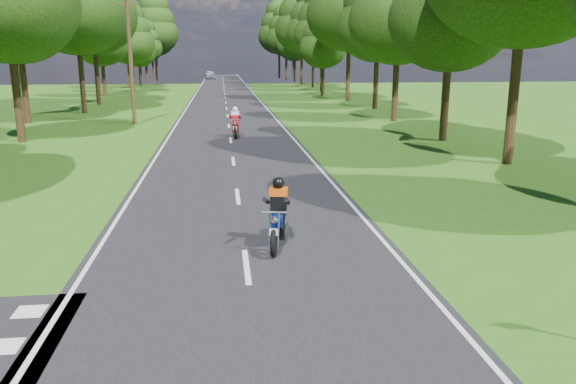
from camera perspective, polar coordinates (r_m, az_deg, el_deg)
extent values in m
plane|color=#2E6116|center=(10.02, -3.70, -11.77)|extent=(160.00, 160.00, 0.00)
cube|color=black|center=(59.19, -6.39, 9.49)|extent=(7.00, 140.00, 0.02)
cube|color=silver|center=(11.84, -4.24, -7.51)|extent=(0.12, 2.00, 0.01)
cube|color=silver|center=(17.57, -5.13, -0.43)|extent=(0.12, 2.00, 0.01)
cube|color=silver|center=(23.43, -5.58, 3.14)|extent=(0.12, 2.00, 0.01)
cube|color=silver|center=(29.35, -5.85, 5.28)|extent=(0.12, 2.00, 0.01)
cube|color=silver|center=(35.30, -6.03, 6.69)|extent=(0.12, 2.00, 0.01)
cube|color=silver|center=(41.26, -6.16, 7.70)|extent=(0.12, 2.00, 0.01)
cube|color=silver|center=(47.23, -6.26, 8.46)|extent=(0.12, 2.00, 0.01)
cube|color=silver|center=(53.21, -6.33, 9.04)|extent=(0.12, 2.00, 0.01)
cube|color=silver|center=(59.19, -6.39, 9.51)|extent=(0.12, 2.00, 0.01)
cube|color=silver|center=(65.17, -6.44, 9.89)|extent=(0.12, 2.00, 0.01)
cube|color=silver|center=(71.16, -6.48, 10.21)|extent=(0.12, 2.00, 0.01)
cube|color=silver|center=(77.15, -6.52, 10.47)|extent=(0.12, 2.00, 0.01)
cube|color=silver|center=(83.14, -6.55, 10.70)|extent=(0.12, 2.00, 0.01)
cube|color=silver|center=(89.14, -6.57, 10.90)|extent=(0.12, 2.00, 0.01)
cube|color=silver|center=(95.13, -6.60, 11.07)|extent=(0.12, 2.00, 0.01)
cube|color=silver|center=(101.12, -6.62, 11.23)|extent=(0.12, 2.00, 0.01)
cube|color=silver|center=(107.12, -6.63, 11.36)|extent=(0.12, 2.00, 0.01)
cube|color=silver|center=(113.11, -6.65, 11.48)|extent=(0.12, 2.00, 0.01)
cube|color=silver|center=(119.11, -6.66, 11.59)|extent=(0.12, 2.00, 0.01)
cube|color=silver|center=(125.11, -6.68, 11.69)|extent=(0.12, 2.00, 0.01)
cube|color=silver|center=(59.26, -9.63, 9.41)|extent=(0.10, 140.00, 0.01)
cube|color=silver|center=(59.30, -3.16, 9.58)|extent=(0.10, 140.00, 0.01)
cube|color=silver|center=(9.79, -26.90, -13.82)|extent=(0.50, 0.50, 0.01)
cube|color=silver|center=(10.81, -24.75, -10.96)|extent=(0.50, 0.50, 0.01)
cylinder|color=black|center=(31.56, -25.75, 8.13)|extent=(0.40, 0.40, 3.91)
ellipsoid|color=black|center=(31.57, -26.69, 16.83)|extent=(6.85, 6.85, 5.82)
cylinder|color=black|center=(40.28, -25.15, 9.03)|extent=(0.40, 0.40, 3.79)
ellipsoid|color=black|center=(40.27, -25.84, 15.64)|extent=(6.64, 6.64, 5.64)
cylinder|color=black|center=(45.87, -20.16, 10.23)|extent=(0.40, 0.40, 4.32)
ellipsoid|color=black|center=(45.93, -20.73, 16.85)|extent=(7.56, 7.56, 6.42)
cylinder|color=black|center=(53.28, -18.80, 10.76)|extent=(0.40, 0.40, 4.40)
ellipsoid|color=black|center=(53.34, -19.27, 16.57)|extent=(7.71, 7.71, 6.55)
cylinder|color=black|center=(63.06, -18.19, 10.61)|extent=(0.40, 0.40, 3.20)
ellipsoid|color=black|center=(63.01, -18.46, 14.18)|extent=(5.60, 5.60, 4.76)
ellipsoid|color=black|center=(63.06, -18.57, 15.60)|extent=(4.80, 4.80, 4.08)
ellipsoid|color=black|center=(63.15, -18.69, 17.01)|extent=(3.60, 3.60, 3.06)
cylinder|color=black|center=(70.00, -15.50, 11.05)|extent=(0.40, 0.40, 3.22)
ellipsoid|color=black|center=(69.96, -15.72, 14.29)|extent=(5.64, 5.64, 4.79)
ellipsoid|color=black|center=(70.01, -15.80, 15.57)|extent=(4.83, 4.83, 4.11)
ellipsoid|color=black|center=(70.09, -15.89, 16.85)|extent=(3.62, 3.62, 3.08)
cylinder|color=black|center=(77.90, -15.81, 11.40)|extent=(0.40, 0.40, 3.61)
ellipsoid|color=black|center=(77.88, -16.03, 14.66)|extent=(6.31, 6.31, 5.37)
ellipsoid|color=black|center=(77.94, -16.12, 15.95)|extent=(5.41, 5.41, 4.60)
ellipsoid|color=black|center=(78.05, -16.21, 17.23)|extent=(4.06, 4.06, 3.45)
cylinder|color=black|center=(85.60, -14.75, 11.31)|extent=(0.40, 0.40, 2.67)
ellipsoid|color=black|center=(85.55, -14.89, 13.51)|extent=(4.67, 4.67, 3.97)
ellipsoid|color=black|center=(85.56, -14.95, 14.37)|extent=(4.00, 4.00, 3.40)
ellipsoid|color=black|center=(85.60, -15.00, 15.24)|extent=(3.00, 3.00, 2.55)
cylinder|color=black|center=(94.70, -14.16, 11.66)|extent=(0.40, 0.40, 3.09)
ellipsoid|color=black|center=(94.67, -14.30, 13.96)|extent=(5.40, 5.40, 4.59)
ellipsoid|color=black|center=(94.70, -14.35, 14.87)|extent=(4.63, 4.63, 3.93)
ellipsoid|color=black|center=(94.75, -14.41, 15.78)|extent=(3.47, 3.47, 2.95)
cylinder|color=black|center=(101.05, -13.18, 12.22)|extent=(0.40, 0.40, 4.48)
ellipsoid|color=black|center=(101.08, -13.35, 15.34)|extent=(7.84, 7.84, 6.66)
ellipsoid|color=black|center=(101.18, -13.42, 16.57)|extent=(6.72, 6.72, 5.71)
ellipsoid|color=black|center=(101.33, -13.49, 17.81)|extent=(5.04, 5.04, 4.28)
cylinder|color=black|center=(110.09, -13.22, 12.21)|extent=(0.40, 0.40, 4.09)
ellipsoid|color=black|center=(110.10, -13.37, 14.83)|extent=(7.16, 7.16, 6.09)
ellipsoid|color=black|center=(110.17, -13.43, 15.87)|extent=(6.14, 6.14, 5.22)
ellipsoid|color=black|center=(110.27, -13.49, 16.90)|extent=(4.61, 4.61, 3.92)
cylinder|color=black|center=(24.23, 21.84, 7.97)|extent=(0.40, 0.40, 4.56)
cylinder|color=black|center=(30.07, 15.65, 8.35)|extent=(0.40, 0.40, 3.49)
ellipsoid|color=black|center=(30.01, 16.19, 16.55)|extent=(6.12, 6.12, 5.20)
cylinder|color=black|center=(38.45, 10.83, 9.83)|extent=(0.40, 0.40, 3.69)
ellipsoid|color=black|center=(38.43, 11.15, 16.60)|extent=(6.46, 6.46, 5.49)
cylinder|color=black|center=(47.22, 8.90, 10.62)|extent=(0.40, 0.40, 3.74)
ellipsoid|color=black|center=(47.21, 9.11, 16.22)|extent=(6.55, 6.55, 5.57)
ellipsoid|color=black|center=(47.33, 9.20, 18.42)|extent=(5.62, 5.62, 4.77)
cylinder|color=black|center=(55.14, 6.12, 11.60)|extent=(0.40, 0.40, 4.64)
ellipsoid|color=black|center=(55.23, 6.27, 17.54)|extent=(8.12, 8.12, 6.91)
cylinder|color=black|center=(62.00, 3.53, 11.08)|extent=(0.40, 0.40, 2.91)
ellipsoid|color=black|center=(61.94, 3.58, 14.39)|extent=(5.09, 5.09, 4.33)
ellipsoid|color=black|center=(61.97, 3.61, 15.70)|extent=(4.36, 4.36, 3.71)
ellipsoid|color=black|center=(62.03, 3.63, 17.01)|extent=(3.27, 3.27, 2.78)
cylinder|color=black|center=(69.55, 3.44, 11.77)|extent=(0.40, 0.40, 3.88)
ellipsoid|color=black|center=(69.55, 3.50, 15.70)|extent=(6.78, 6.78, 5.77)
ellipsoid|color=black|center=(69.64, 3.52, 17.25)|extent=(5.81, 5.81, 4.94)
ellipsoid|color=black|center=(69.78, 3.54, 18.80)|extent=(4.36, 4.36, 3.71)
cylinder|color=black|center=(77.95, 2.57, 12.10)|extent=(0.40, 0.40, 4.18)
ellipsoid|color=black|center=(77.97, 2.61, 15.88)|extent=(7.31, 7.31, 6.21)
ellipsoid|color=black|center=(78.07, 2.63, 17.37)|extent=(6.27, 6.27, 5.33)
ellipsoid|color=black|center=(78.23, 2.65, 18.86)|extent=(4.70, 4.70, 4.00)
cylinder|color=black|center=(86.75, 1.40, 12.42)|extent=(0.40, 0.40, 4.63)
ellipsoid|color=black|center=(86.81, 1.42, 16.19)|extent=(8.11, 8.11, 6.89)
ellipsoid|color=black|center=(86.93, 1.43, 17.68)|extent=(6.95, 6.95, 5.91)
cylinder|color=black|center=(93.97, 0.69, 12.14)|extent=(0.40, 0.40, 3.36)
ellipsoid|color=black|center=(93.94, 0.70, 14.66)|extent=(5.88, 5.88, 5.00)
ellipsoid|color=black|center=(93.98, 0.70, 15.66)|extent=(5.04, 5.04, 4.29)
ellipsoid|color=black|center=(94.05, 0.70, 16.66)|extent=(3.78, 3.78, 3.21)
cylinder|color=black|center=(101.06, -0.17, 12.46)|extent=(0.40, 0.40, 4.09)
ellipsoid|color=black|center=(101.08, -0.17, 15.31)|extent=(7.15, 7.15, 6.08)
ellipsoid|color=black|center=(101.15, -0.17, 16.44)|extent=(6.13, 6.13, 5.21)
ellipsoid|color=black|center=(101.26, -0.17, 17.57)|extent=(4.60, 4.60, 3.91)
cylinder|color=black|center=(108.72, -0.89, 12.65)|extent=(0.40, 0.40, 4.48)
ellipsoid|color=black|center=(108.76, -0.90, 15.56)|extent=(7.84, 7.84, 6.66)
ellipsoid|color=black|center=(108.85, -0.91, 16.71)|extent=(6.72, 6.72, 5.71)
ellipsoid|color=black|center=(108.98, -0.91, 17.85)|extent=(5.04, 5.04, 4.28)
cylinder|color=black|center=(119.83, -13.55, 12.23)|extent=(0.40, 0.40, 3.84)
ellipsoid|color=black|center=(119.83, -13.68, 14.49)|extent=(6.72, 6.72, 5.71)
ellipsoid|color=black|center=(119.88, -13.74, 15.38)|extent=(5.76, 5.76, 4.90)
ellipsoid|color=black|center=(119.96, -13.79, 16.27)|extent=(4.32, 4.32, 3.67)
cylinder|color=black|center=(122.03, 0.54, 12.70)|extent=(0.40, 0.40, 4.16)
ellipsoid|color=black|center=(122.05, 0.55, 15.10)|extent=(7.28, 7.28, 6.19)
ellipsoid|color=black|center=(122.11, 0.55, 16.05)|extent=(6.24, 6.24, 5.30)
ellipsoid|color=black|center=(122.21, 0.55, 17.00)|extent=(4.68, 4.68, 3.98)
cylinder|color=black|center=(105.22, -15.59, 11.87)|extent=(0.40, 0.40, 3.52)
ellipsoid|color=black|center=(105.21, -15.74, 14.22)|extent=(6.16, 6.16, 5.24)
ellipsoid|color=black|center=(105.25, -15.81, 15.15)|extent=(5.28, 5.28, 4.49)
ellipsoid|color=black|center=(105.32, -15.87, 16.08)|extent=(3.96, 3.96, 3.37)
cylinder|color=black|center=(108.46, 2.57, 12.64)|extent=(0.40, 0.40, 4.48)
ellipsoid|color=black|center=(108.50, 2.60, 15.55)|extent=(7.84, 7.84, 6.66)
ellipsoid|color=black|center=(108.59, 2.62, 16.70)|extent=(6.72, 6.72, 5.71)
ellipsoid|color=black|center=(108.72, 2.63, 17.85)|extent=(5.04, 5.04, 4.28)
cylinder|color=#382616|center=(37.45, -15.69, 12.78)|extent=(0.26, 0.26, 8.00)
cube|color=#382616|center=(37.57, -16.03, 17.80)|extent=(1.20, 0.10, 0.10)
imported|color=#BABDC2|center=(106.51, -7.93, 11.72)|extent=(2.16, 4.63, 1.53)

